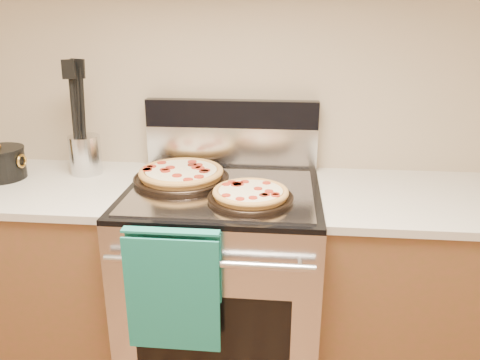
# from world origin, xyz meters

# --- Properties ---
(wall_back) EXTENTS (4.00, 0.00, 4.00)m
(wall_back) POSITION_xyz_m (0.00, 2.00, 1.35)
(wall_back) COLOR tan
(wall_back) RESTS_ON ground
(range_body) EXTENTS (0.76, 0.68, 0.90)m
(range_body) POSITION_xyz_m (0.00, 1.65, 0.45)
(range_body) COLOR #B7B7BC
(range_body) RESTS_ON ground
(oven_window) EXTENTS (0.56, 0.01, 0.40)m
(oven_window) POSITION_xyz_m (0.00, 1.31, 0.45)
(oven_window) COLOR black
(oven_window) RESTS_ON range_body
(cooktop) EXTENTS (0.76, 0.68, 0.02)m
(cooktop) POSITION_xyz_m (0.00, 1.65, 0.91)
(cooktop) COLOR black
(cooktop) RESTS_ON range_body
(backsplash_lower) EXTENTS (0.76, 0.06, 0.18)m
(backsplash_lower) POSITION_xyz_m (0.00, 1.96, 1.01)
(backsplash_lower) COLOR silver
(backsplash_lower) RESTS_ON cooktop
(backsplash_upper) EXTENTS (0.76, 0.06, 0.12)m
(backsplash_upper) POSITION_xyz_m (0.00, 1.96, 1.16)
(backsplash_upper) COLOR black
(backsplash_upper) RESTS_ON backsplash_lower
(oven_handle) EXTENTS (0.70, 0.03, 0.03)m
(oven_handle) POSITION_xyz_m (0.00, 1.27, 0.80)
(oven_handle) COLOR silver
(oven_handle) RESTS_ON range_body
(dish_towel) EXTENTS (0.32, 0.05, 0.42)m
(dish_towel) POSITION_xyz_m (-0.12, 1.27, 0.70)
(dish_towel) COLOR #177369
(dish_towel) RESTS_ON oven_handle
(foil_sheet) EXTENTS (0.70, 0.55, 0.01)m
(foil_sheet) POSITION_xyz_m (0.00, 1.62, 0.92)
(foil_sheet) COLOR gray
(foil_sheet) RESTS_ON cooktop
(cabinet_left) EXTENTS (1.00, 0.62, 0.88)m
(cabinet_left) POSITION_xyz_m (-0.88, 1.68, 0.44)
(cabinet_left) COLOR brown
(cabinet_left) RESTS_ON ground
(countertop_left) EXTENTS (1.02, 0.64, 0.03)m
(countertop_left) POSITION_xyz_m (-0.88, 1.68, 0.90)
(countertop_left) COLOR beige
(countertop_left) RESTS_ON cabinet_left
(cabinet_right) EXTENTS (1.00, 0.62, 0.88)m
(cabinet_right) POSITION_xyz_m (0.88, 1.68, 0.44)
(cabinet_right) COLOR brown
(cabinet_right) RESTS_ON ground
(countertop_right) EXTENTS (1.02, 0.64, 0.03)m
(countertop_right) POSITION_xyz_m (0.88, 1.68, 0.90)
(countertop_right) COLOR beige
(countertop_right) RESTS_ON cabinet_right
(pepperoni_pizza_back) EXTENTS (0.39, 0.39, 0.05)m
(pepperoni_pizza_back) POSITION_xyz_m (-0.18, 1.72, 0.95)
(pepperoni_pizza_back) COLOR #AC7334
(pepperoni_pizza_back) RESTS_ON foil_sheet
(pepperoni_pizza_front) EXTENTS (0.38, 0.38, 0.04)m
(pepperoni_pizza_front) POSITION_xyz_m (0.12, 1.53, 0.95)
(pepperoni_pizza_front) COLOR #AC7334
(pepperoni_pizza_front) RESTS_ON foil_sheet
(utensil_crock) EXTENTS (0.17, 0.17, 0.17)m
(utensil_crock) POSITION_xyz_m (-0.63, 1.82, 0.99)
(utensil_crock) COLOR silver
(utensil_crock) RESTS_ON countertop_left
(saucepan) EXTENTS (0.22, 0.22, 0.12)m
(saucepan) POSITION_xyz_m (-0.96, 1.72, 0.97)
(saucepan) COLOR black
(saucepan) RESTS_ON countertop_left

